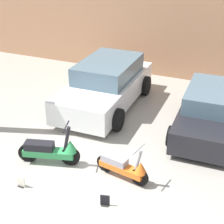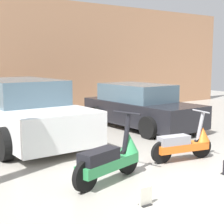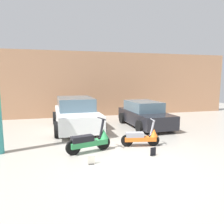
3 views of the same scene
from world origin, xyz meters
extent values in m
plane|color=#9E998E|center=(0.00, 0.00, 0.00)|extent=(28.00, 28.00, 0.00)
cube|color=tan|center=(0.00, 7.59, 2.03)|extent=(19.60, 0.12, 4.06)
cylinder|color=black|center=(-0.61, 0.81, 0.24)|extent=(0.49, 0.22, 0.49)
cylinder|color=black|center=(-1.65, 0.51, 0.24)|extent=(0.49, 0.22, 0.49)
cube|color=#2D8C4C|center=(-1.13, 0.66, 0.30)|extent=(1.30, 0.63, 0.17)
cube|color=black|center=(-1.35, 0.59, 0.48)|extent=(0.76, 0.47, 0.19)
cylinder|color=black|center=(-0.67, 0.79, 0.73)|extent=(0.24, 0.14, 0.69)
cylinder|color=black|center=(-0.67, 0.79, 1.07)|extent=(0.19, 0.55, 0.03)
cone|color=#2D8C4C|center=(-0.59, 0.81, 0.55)|extent=(0.40, 0.40, 0.32)
cylinder|color=black|center=(1.21, 0.75, 0.21)|extent=(0.43, 0.15, 0.43)
cylinder|color=black|center=(0.27, 0.92, 0.21)|extent=(0.43, 0.15, 0.43)
cube|color=orange|center=(0.74, 0.83, 0.27)|extent=(1.15, 0.45, 0.15)
cube|color=gray|center=(0.54, 0.87, 0.43)|extent=(0.66, 0.36, 0.17)
cylinder|color=gray|center=(1.16, 0.76, 0.64)|extent=(0.21, 0.11, 0.61)
cylinder|color=gray|center=(1.16, 0.76, 0.95)|extent=(0.12, 0.49, 0.03)
cone|color=orange|center=(1.22, 0.75, 0.48)|extent=(0.33, 0.33, 0.28)
cube|color=white|center=(-1.19, 4.19, 0.55)|extent=(1.92, 4.42, 0.73)
cube|color=slate|center=(-1.20, 4.45, 1.20)|extent=(1.66, 2.49, 0.57)
cylinder|color=black|center=(-0.22, 2.85, 0.33)|extent=(0.24, 0.67, 0.67)
cylinder|color=black|center=(-2.11, 2.81, 0.33)|extent=(0.24, 0.67, 0.67)
cylinder|color=black|center=(-0.27, 5.56, 0.33)|extent=(0.24, 0.67, 0.67)
cylinder|color=black|center=(-2.17, 5.52, 0.33)|extent=(0.24, 0.67, 0.67)
cube|color=black|center=(2.20, 3.83, 0.47)|extent=(1.69, 3.77, 0.62)
cube|color=slate|center=(2.19, 4.05, 1.02)|extent=(1.44, 2.13, 0.49)
cylinder|color=black|center=(3.04, 2.71, 0.28)|extent=(0.22, 0.57, 0.57)
cylinder|color=black|center=(1.44, 2.64, 0.28)|extent=(0.22, 0.57, 0.57)
cylinder|color=black|center=(2.95, 5.01, 0.28)|extent=(0.22, 0.57, 0.57)
cylinder|color=black|center=(1.35, 4.94, 0.28)|extent=(0.22, 0.57, 0.57)
cube|color=black|center=(-1.22, -0.37, 0.01)|extent=(0.16, 0.13, 0.01)
cube|color=silver|center=(-1.22, -0.37, 0.13)|extent=(0.20, 0.04, 0.26)
cube|color=black|center=(0.77, -0.17, 0.01)|extent=(0.18, 0.16, 0.01)
cube|color=black|center=(0.77, -0.17, 0.13)|extent=(0.20, 0.08, 0.26)
camera|label=1|loc=(3.10, -5.18, 5.06)|focal=55.00mm
camera|label=2|loc=(-4.12, -3.73, 1.95)|focal=55.00mm
camera|label=3|loc=(-2.15, -6.18, 2.38)|focal=35.00mm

